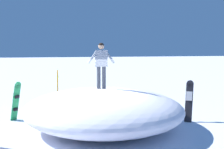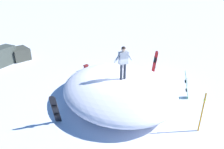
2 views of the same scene
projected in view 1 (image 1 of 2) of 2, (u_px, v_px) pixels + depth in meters
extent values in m
plane|color=white|center=(99.00, 132.00, 10.42)|extent=(240.00, 240.00, 0.00)
ellipsoid|color=white|center=(103.00, 108.00, 10.96)|extent=(7.24, 7.85, 1.40)
cylinder|color=#333842|center=(104.00, 78.00, 11.19)|extent=(0.14, 0.14, 0.83)
cylinder|color=#333842|center=(99.00, 78.00, 11.17)|extent=(0.14, 0.14, 0.83)
cube|color=#8C939E|center=(101.00, 58.00, 11.12)|extent=(0.50, 0.33, 0.61)
sphere|color=tan|center=(101.00, 46.00, 11.09)|extent=(0.22, 0.22, 0.22)
cylinder|color=#8C939E|center=(110.00, 57.00, 11.15)|extent=(0.40, 0.18, 0.51)
cylinder|color=#8C939E|center=(93.00, 57.00, 11.09)|extent=(0.40, 0.18, 0.51)
sphere|color=black|center=(101.00, 46.00, 11.09)|extent=(0.21, 0.21, 0.21)
cube|color=black|center=(189.00, 103.00, 11.93)|extent=(0.51, 0.52, 1.49)
cylinder|color=black|center=(190.00, 84.00, 12.07)|extent=(0.28, 0.27, 0.28)
cube|color=#B2B2B7|center=(189.00, 96.00, 11.92)|extent=(0.25, 0.25, 0.36)
cube|color=black|center=(189.00, 96.00, 12.02)|extent=(0.21, 0.20, 0.12)
cube|color=black|center=(189.00, 109.00, 11.92)|extent=(0.21, 0.20, 0.12)
cube|color=#1E8C47|center=(16.00, 103.00, 11.99)|extent=(0.44, 0.45, 1.45)
cylinder|color=#1E8C47|center=(18.00, 85.00, 11.84)|extent=(0.29, 0.24, 0.29)
cube|color=black|center=(16.00, 97.00, 11.96)|extent=(0.26, 0.21, 0.35)
cube|color=black|center=(17.00, 97.00, 11.91)|extent=(0.21, 0.18, 0.12)
cube|color=black|center=(16.00, 109.00, 12.02)|extent=(0.21, 0.18, 0.12)
cylinder|color=orange|center=(58.00, 89.00, 14.47)|extent=(0.06, 0.06, 1.89)
cylinder|color=yellow|center=(58.00, 77.00, 14.43)|extent=(0.10, 0.10, 0.06)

